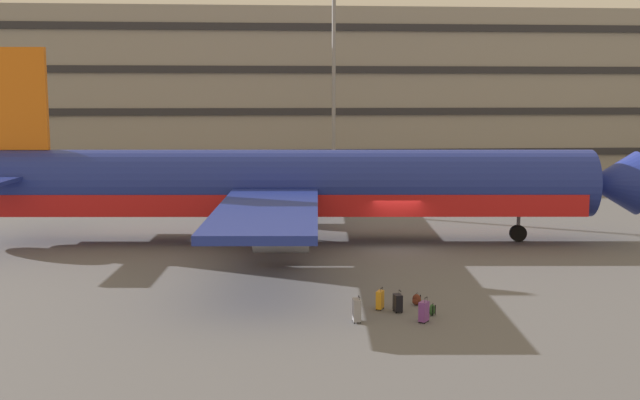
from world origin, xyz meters
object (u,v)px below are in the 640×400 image
at_px(airliner, 288,186).
at_px(suitcase_small, 357,310).
at_px(suitcase_upright, 398,303).
at_px(backpack_laid_flat, 416,300).
at_px(backpack_scuffed, 432,310).
at_px(suitcase_large, 380,300).
at_px(suitcase_teal, 424,311).

bearing_deg(airliner, suitcase_small, -83.16).
distance_m(airliner, suitcase_upright, 14.82).
xyz_separation_m(backpack_laid_flat, backpack_scuffed, (0.28, -1.42, -0.00)).
distance_m(suitcase_small, suitcase_upright, 2.04).
relative_size(airliner, backpack_scuffed, 79.72).
bearing_deg(airliner, backpack_laid_flat, -71.73).
bearing_deg(suitcase_large, backpack_scuffed, -28.30).
bearing_deg(suitcase_upright, airliner, 103.93).
bearing_deg(suitcase_large, airliner, 101.93).
distance_m(airliner, suitcase_large, 14.32).
xyz_separation_m(airliner, suitcase_teal, (4.20, -15.51, -2.64)).
distance_m(airliner, backpack_laid_flat, 14.29).
xyz_separation_m(suitcase_large, backpack_scuffed, (1.76, -0.95, -0.18)).
bearing_deg(backpack_scuffed, suitcase_upright, 154.00).
distance_m(suitcase_small, backpack_laid_flat, 3.26).
relative_size(suitcase_small, suitcase_large, 1.11).
bearing_deg(backpack_scuffed, backpack_laid_flat, 101.20).
distance_m(suitcase_upright, backpack_scuffed, 1.30).
relative_size(airliner, suitcase_upright, 46.60).
xyz_separation_m(airliner, suitcase_upright, (3.51, -14.15, -2.68)).
distance_m(suitcase_upright, backpack_laid_flat, 1.23).
bearing_deg(backpack_laid_flat, suitcase_upright, -135.95).
bearing_deg(suitcase_teal, suitcase_small, 175.00).
distance_m(suitcase_teal, suitcase_large, 2.17).
relative_size(airliner, suitcase_small, 40.46).
height_order(airliner, suitcase_upright, airliner).
bearing_deg(suitcase_upright, suitcase_large, 147.54).
bearing_deg(suitcase_teal, airliner, 105.15).
relative_size(airliner, suitcase_teal, 41.43).
distance_m(airliner, backpack_scuffed, 15.70).
relative_size(suitcase_teal, backpack_laid_flat, 1.89).
distance_m(suitcase_small, suitcase_large, 1.88).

